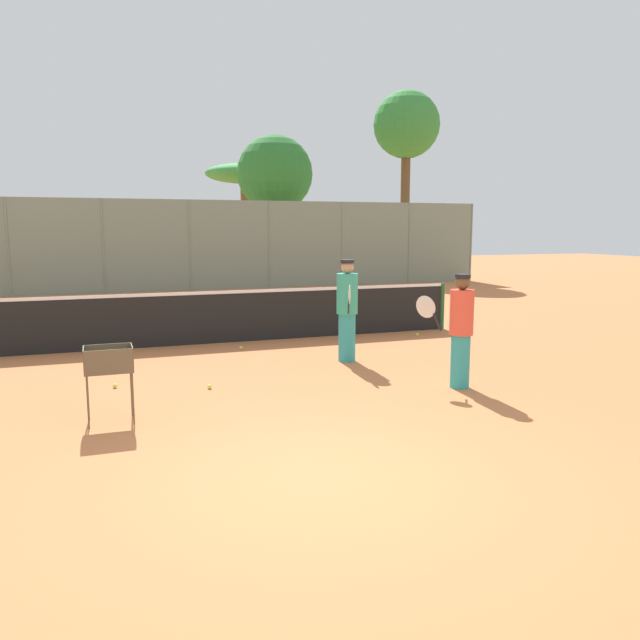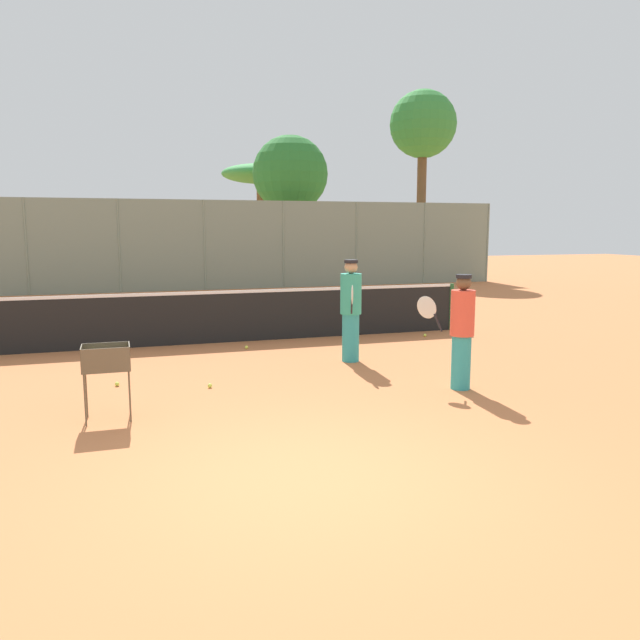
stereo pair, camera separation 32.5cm
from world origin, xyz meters
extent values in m
plane|color=#C67242|center=(0.00, 0.00, 0.00)|extent=(80.00, 80.00, 0.00)
cylinder|color=#26592D|center=(5.67, 7.28, 0.54)|extent=(0.10, 0.10, 1.07)
cube|color=black|center=(0.00, 7.28, 0.51)|extent=(11.33, 0.01, 1.01)
cube|color=white|center=(0.00, 7.28, 1.04)|extent=(11.33, 0.02, 0.06)
cylinder|color=gray|center=(-4.58, 18.37, 1.68)|extent=(0.08, 0.08, 3.37)
cylinder|color=gray|center=(-1.53, 18.37, 1.68)|extent=(0.08, 0.08, 3.37)
cylinder|color=gray|center=(1.53, 18.37, 1.68)|extent=(0.08, 0.08, 3.37)
cylinder|color=gray|center=(4.58, 18.37, 1.68)|extent=(0.08, 0.08, 3.37)
cylinder|color=gray|center=(7.64, 18.37, 1.68)|extent=(0.08, 0.08, 3.37)
cylinder|color=gray|center=(10.69, 18.37, 1.68)|extent=(0.08, 0.08, 3.37)
cylinder|color=gray|center=(13.74, 18.37, 1.68)|extent=(0.08, 0.08, 3.37)
cube|color=gray|center=(0.00, 18.37, 1.68)|extent=(27.49, 0.01, 3.37)
cylinder|color=brown|center=(5.53, 20.78, 1.82)|extent=(0.37, 0.37, 3.64)
sphere|color=#28722D|center=(5.53, 20.78, 4.60)|extent=(3.20, 3.20, 3.20)
cylinder|color=brown|center=(4.95, 23.94, 2.19)|extent=(0.38, 0.38, 4.38)
ellipsoid|color=#388E42|center=(4.95, 23.94, 4.83)|extent=(3.63, 3.63, 0.91)
cylinder|color=brown|center=(11.81, 20.95, 3.03)|extent=(0.42, 0.42, 6.06)
sphere|color=#338438|center=(11.81, 20.95, 6.97)|extent=(3.02, 3.02, 3.02)
cylinder|color=teal|center=(3.11, 2.51, 0.40)|extent=(0.28, 0.28, 0.79)
cylinder|color=#E54C38|center=(3.11, 2.51, 1.12)|extent=(0.35, 0.35, 0.66)
sphere|color=brown|center=(3.11, 2.51, 1.56)|extent=(0.21, 0.21, 0.21)
cylinder|color=black|center=(3.11, 2.51, 1.65)|extent=(0.23, 0.23, 0.05)
cylinder|color=black|center=(2.85, 2.74, 0.96)|extent=(0.13, 0.12, 0.27)
ellipsoid|color=silver|center=(2.71, 2.86, 1.18)|extent=(0.31, 0.29, 0.43)
cylinder|color=teal|center=(2.25, 4.79, 0.42)|extent=(0.30, 0.30, 0.85)
cylinder|color=teal|center=(2.25, 4.79, 1.20)|extent=(0.37, 0.37, 0.70)
sphere|color=tan|center=(2.25, 4.79, 1.67)|extent=(0.23, 0.23, 0.23)
cylinder|color=black|center=(2.25, 4.79, 1.76)|extent=(0.24, 0.24, 0.06)
cylinder|color=black|center=(2.13, 4.44, 1.02)|extent=(0.07, 0.15, 0.27)
ellipsoid|color=silver|center=(2.08, 4.27, 1.24)|extent=(0.15, 0.39, 0.43)
cylinder|color=brown|center=(-2.04, 2.34, 0.32)|extent=(0.02, 0.02, 0.63)
cylinder|color=brown|center=(-1.53, 2.34, 0.32)|extent=(0.02, 0.02, 0.63)
cylinder|color=brown|center=(-2.04, 2.70, 0.32)|extent=(0.02, 0.02, 0.63)
cylinder|color=brown|center=(-1.53, 2.70, 0.32)|extent=(0.02, 0.02, 0.63)
cube|color=brown|center=(-1.78, 2.52, 0.64)|extent=(0.55, 0.40, 0.01)
cube|color=brown|center=(-1.78, 2.32, 0.78)|extent=(0.55, 0.01, 0.30)
cube|color=brown|center=(-1.78, 2.72, 0.78)|extent=(0.55, 0.01, 0.30)
cube|color=brown|center=(-2.06, 2.52, 0.78)|extent=(0.01, 0.40, 0.30)
cube|color=brown|center=(-1.51, 2.52, 0.78)|extent=(0.01, 0.40, 0.30)
sphere|color=#D1E54C|center=(-1.93, 2.51, 0.73)|extent=(0.07, 0.07, 0.07)
sphere|color=#D1E54C|center=(-1.89, 2.38, 0.73)|extent=(0.07, 0.07, 0.07)
sphere|color=#D1E54C|center=(-1.61, 2.37, 0.73)|extent=(0.07, 0.07, 0.07)
sphere|color=#D1E54C|center=(-1.91, 2.41, 0.73)|extent=(0.07, 0.07, 0.07)
sphere|color=#D1E54C|center=(-1.72, 2.59, 0.73)|extent=(0.07, 0.07, 0.07)
sphere|color=#D1E54C|center=(-1.96, 2.60, 0.68)|extent=(0.07, 0.07, 0.07)
sphere|color=#D1E54C|center=(-1.80, 2.37, 0.73)|extent=(0.07, 0.07, 0.07)
sphere|color=#D1E54C|center=(-2.00, 2.51, 0.73)|extent=(0.07, 0.07, 0.07)
sphere|color=#D1E54C|center=(-1.93, 2.40, 0.73)|extent=(0.07, 0.07, 0.07)
sphere|color=#D1E54C|center=(-1.92, 2.45, 0.68)|extent=(0.07, 0.07, 0.07)
sphere|color=#D1E54C|center=(-1.99, 2.52, 0.68)|extent=(0.07, 0.07, 0.07)
sphere|color=#D1E54C|center=(-1.98, 2.45, 0.68)|extent=(0.07, 0.07, 0.07)
sphere|color=#D1E54C|center=(4.66, 6.62, 0.03)|extent=(0.07, 0.07, 0.07)
sphere|color=#D1E54C|center=(0.72, 6.46, 0.03)|extent=(0.07, 0.07, 0.07)
sphere|color=#D1E54C|center=(-0.39, 3.68, 0.03)|extent=(0.07, 0.07, 0.07)
sphere|color=#D1E54C|center=(-1.69, 4.21, 0.03)|extent=(0.07, 0.07, 0.07)
camera|label=1|loc=(-1.90, -5.22, 2.34)|focal=35.00mm
camera|label=2|loc=(-1.59, -5.33, 2.34)|focal=35.00mm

